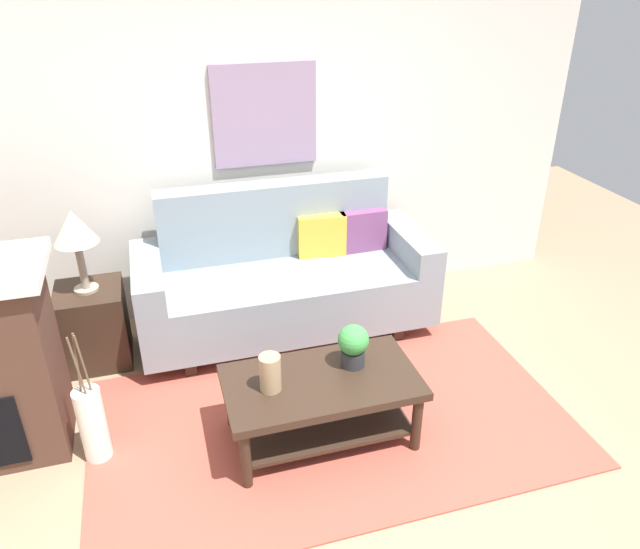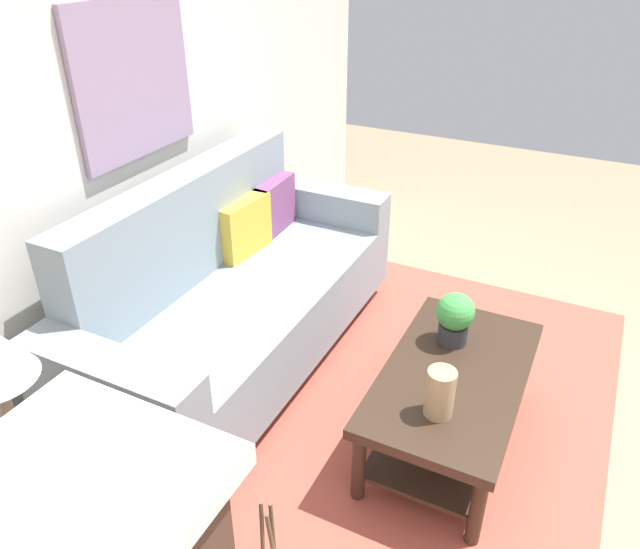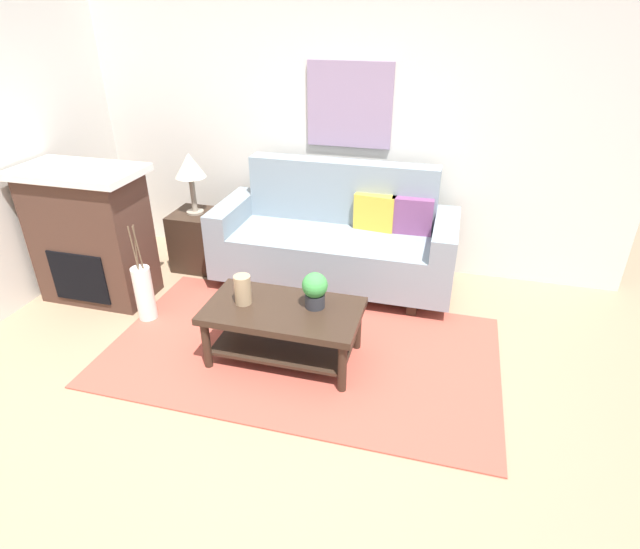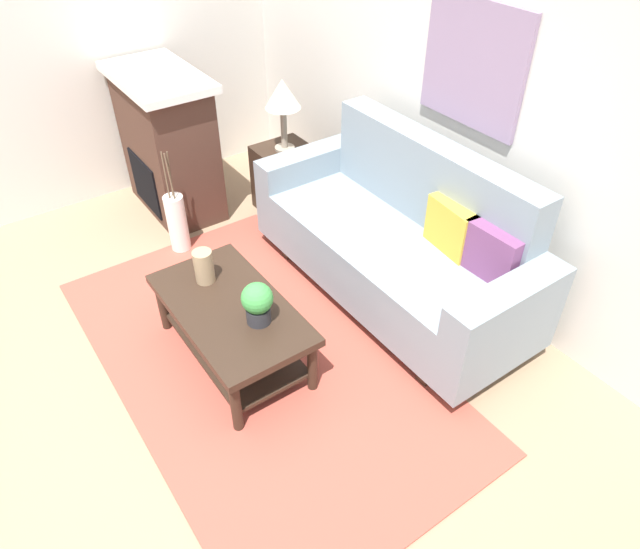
% 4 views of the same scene
% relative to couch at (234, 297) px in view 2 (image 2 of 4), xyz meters
% --- Properties ---
extents(ground_plane, '(9.03, 9.03, 0.00)m').
position_rel_couch_xyz_m(ground_plane, '(0.02, -1.63, -0.43)').
color(ground_plane, '#9E7F60').
extents(wall_back, '(5.03, 0.10, 2.70)m').
position_rel_couch_xyz_m(wall_back, '(0.02, 0.54, 0.92)').
color(wall_back, silver).
rests_on(wall_back, ground_plane).
extents(area_rug, '(2.87, 1.64, 0.01)m').
position_rel_couch_xyz_m(area_rug, '(0.02, -1.13, -0.42)').
color(area_rug, '#B24C3D').
rests_on(area_rug, ground_plane).
extents(couch, '(2.12, 0.84, 1.08)m').
position_rel_couch_xyz_m(couch, '(0.00, 0.00, 0.00)').
color(couch, gray).
rests_on(couch, ground_plane).
extents(throw_pillow_mustard, '(0.37, 0.16, 0.32)m').
position_rel_couch_xyz_m(throw_pillow_mustard, '(0.33, 0.13, 0.25)').
color(throw_pillow_mustard, gold).
rests_on(throw_pillow_mustard, couch).
extents(throw_pillow_plum, '(0.36, 0.13, 0.32)m').
position_rel_couch_xyz_m(throw_pillow_plum, '(0.65, 0.13, 0.25)').
color(throw_pillow_plum, '#7A4270').
rests_on(throw_pillow_plum, couch).
extents(coffee_table, '(1.10, 0.60, 0.43)m').
position_rel_couch_xyz_m(coffee_table, '(-0.08, -1.23, -0.12)').
color(coffee_table, '#332319').
rests_on(coffee_table, ground_plane).
extents(tabletop_vase, '(0.12, 0.12, 0.22)m').
position_rel_couch_xyz_m(tabletop_vase, '(-0.37, -1.24, 0.11)').
color(tabletop_vase, tan).
rests_on(tabletop_vase, coffee_table).
extents(potted_plant_tabletop, '(0.18, 0.18, 0.26)m').
position_rel_couch_xyz_m(potted_plant_tabletop, '(0.13, -1.15, 0.14)').
color(potted_plant_tabletop, '#2D2D33').
rests_on(potted_plant_tabletop, coffee_table).
extents(side_table, '(0.44, 0.44, 0.56)m').
position_rel_couch_xyz_m(side_table, '(-1.36, -0.03, -0.15)').
color(side_table, '#332319').
rests_on(side_table, ground_plane).
extents(floor_vase_branch_a, '(0.03, 0.02, 0.36)m').
position_rel_couch_xyz_m(floor_vase_branch_a, '(-1.32, -1.02, 0.22)').
color(floor_vase_branch_a, brown).
rests_on(floor_vase_branch_a, floor_vase).
extents(floor_vase_branch_b, '(0.03, 0.02, 0.36)m').
position_rel_couch_xyz_m(floor_vase_branch_b, '(-1.35, -1.01, 0.22)').
color(floor_vase_branch_b, brown).
rests_on(floor_vase_branch_b, floor_vase).
extents(framed_painting, '(0.76, 0.03, 0.73)m').
position_rel_couch_xyz_m(framed_painting, '(-0.00, 0.47, 1.09)').
color(framed_painting, gray).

